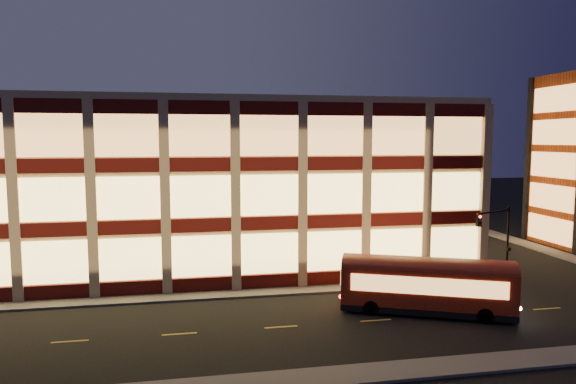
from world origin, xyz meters
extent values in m
plane|color=black|center=(0.00, 0.00, 0.00)|extent=(200.00, 200.00, 0.00)
cube|color=#514F4C|center=(-3.00, 1.00, 0.07)|extent=(54.00, 2.00, 0.15)
cube|color=#514F4C|center=(23.00, 17.00, 0.07)|extent=(2.00, 30.00, 0.15)
cube|color=#514F4C|center=(34.00, 17.00, 0.07)|extent=(2.00, 30.00, 0.15)
cube|color=tan|center=(-3.00, 17.00, 7.00)|extent=(50.00, 30.00, 14.00)
cube|color=tan|center=(-3.00, 17.00, 14.25)|extent=(50.40, 30.40, 0.50)
cube|color=#470C0A|center=(-3.00, 1.88, 0.65)|extent=(50.10, 0.25, 1.00)
cube|color=#FFD26B|center=(-3.00, 1.90, 2.75)|extent=(49.00, 0.20, 3.00)
cube|color=#470C0A|center=(22.12, 17.00, 0.65)|extent=(0.25, 30.10, 1.00)
cube|color=#FFD26B|center=(22.10, 17.00, 2.75)|extent=(0.20, 29.00, 3.00)
cube|color=#470C0A|center=(-3.00, 1.88, 5.05)|extent=(50.10, 0.25, 1.00)
cube|color=#FFD26B|center=(-3.00, 1.90, 7.15)|extent=(49.00, 0.20, 3.00)
cube|color=#470C0A|center=(22.12, 17.00, 5.05)|extent=(0.25, 30.10, 1.00)
cube|color=#FFD26B|center=(22.10, 17.00, 7.15)|extent=(0.20, 29.00, 3.00)
cube|color=#470C0A|center=(-3.00, 1.88, 9.45)|extent=(50.10, 0.25, 1.00)
cube|color=#FFD26B|center=(-3.00, 1.90, 11.55)|extent=(49.00, 0.20, 3.00)
cube|color=#470C0A|center=(22.12, 17.00, 9.45)|extent=(0.25, 30.10, 1.00)
cube|color=#FFD26B|center=(22.10, 17.00, 11.55)|extent=(0.20, 29.00, 3.00)
cube|color=black|center=(36.00, 16.00, 9.00)|extent=(0.60, 0.60, 18.00)
cube|color=#FFAB59|center=(35.92, 12.00, 1.80)|extent=(0.16, 6.60, 2.60)
cube|color=#FFAB59|center=(35.92, 12.00, 5.20)|extent=(0.16, 6.60, 2.60)
cube|color=#FFAB59|center=(35.92, 12.00, 8.60)|extent=(0.16, 6.60, 2.60)
cube|color=#FFAB59|center=(35.92, 12.00, 12.00)|extent=(0.16, 6.60, 2.60)
cube|color=#FFAB59|center=(35.92, 12.00, 15.40)|extent=(0.16, 6.60, 2.60)
cylinder|color=black|center=(23.50, 0.80, 3.00)|extent=(0.18, 0.18, 6.00)
cylinder|color=black|center=(21.75, 0.05, 5.70)|extent=(3.56, 1.63, 0.14)
cube|color=black|center=(20.00, -0.70, 5.20)|extent=(0.32, 0.32, 0.95)
sphere|color=#FF0C05|center=(20.00, -0.88, 5.50)|extent=(0.20, 0.20, 0.20)
cube|color=black|center=(23.50, 0.60, 2.60)|extent=(0.25, 0.18, 0.28)
cube|color=maroon|center=(13.71, -5.23, 1.84)|extent=(11.01, 6.75, 2.49)
cube|color=black|center=(13.71, -5.23, 0.38)|extent=(11.01, 6.75, 0.38)
cylinder|color=black|center=(10.06, -4.96, 0.49)|extent=(1.02, 0.68, 0.97)
cylinder|color=black|center=(10.99, -2.77, 0.49)|extent=(1.02, 0.68, 0.97)
cylinder|color=black|center=(16.42, -7.69, 0.49)|extent=(1.02, 0.68, 0.97)
cylinder|color=black|center=(17.36, -5.50, 0.49)|extent=(1.02, 0.68, 0.97)
cube|color=#FFAB59|center=(13.16, -6.50, 2.16)|extent=(8.77, 3.81, 1.08)
cube|color=#FFAB59|center=(14.25, -3.96, 2.16)|extent=(8.77, 3.81, 1.08)
camera|label=1|loc=(-1.12, -35.42, 11.26)|focal=32.00mm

